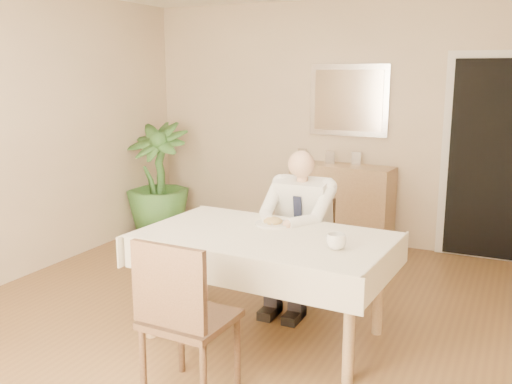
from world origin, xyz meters
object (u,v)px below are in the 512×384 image
at_px(chair_near, 182,312).
at_px(seated_man, 296,222).
at_px(dining_table, 265,246).
at_px(potted_palm, 158,179).
at_px(chair_far, 308,241).
at_px(coffee_mug, 336,242).
at_px(sideboard, 341,205).

bearing_deg(chair_near, seated_man, 90.08).
relative_size(dining_table, chair_near, 1.83).
relative_size(seated_man, potted_palm, 0.97).
relative_size(dining_table, chair_far, 2.15).
bearing_deg(coffee_mug, seated_man, 127.57).
xyz_separation_m(dining_table, coffee_mug, (0.55, -0.12, 0.13)).
xyz_separation_m(seated_man, coffee_mug, (0.55, -0.71, 0.11)).
bearing_deg(seated_man, chair_far, 90.00).
xyz_separation_m(chair_far, chair_near, (-0.06, -1.84, 0.09)).
height_order(dining_table, chair_near, chair_near).
bearing_deg(sideboard, dining_table, -81.04).
distance_m(sideboard, potted_palm, 2.11).
height_order(chair_near, seated_man, seated_man).
bearing_deg(dining_table, coffee_mug, -8.96).
relative_size(chair_far, potted_palm, 0.64).
distance_m(chair_near, sideboard, 3.34).
distance_m(coffee_mug, potted_palm, 3.41).
xyz_separation_m(seated_man, sideboard, (-0.17, 1.78, -0.25)).
height_order(dining_table, coffee_mug, coffee_mug).
xyz_separation_m(dining_table, seated_man, (0.00, 0.59, 0.02)).
distance_m(coffee_mug, sideboard, 2.61).
bearing_deg(chair_near, coffee_mug, 56.60).
bearing_deg(potted_palm, sideboard, 13.57).
xyz_separation_m(dining_table, chair_far, (0.00, 0.87, -0.21)).
bearing_deg(chair_near, dining_table, 88.63).
bearing_deg(seated_man, dining_table, -90.00).
bearing_deg(coffee_mug, dining_table, 167.72).
relative_size(dining_table, seated_man, 1.42).
relative_size(seated_man, sideboard, 1.14).
distance_m(chair_near, seated_man, 1.57).
bearing_deg(chair_near, potted_palm, 129.45).
xyz_separation_m(chair_far, seated_man, (-0.00, -0.28, 0.23)).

